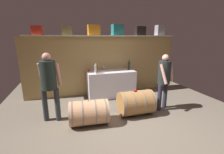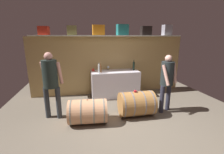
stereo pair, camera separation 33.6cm
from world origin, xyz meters
The scene contains 20 objects.
ground_plane centered at (0.00, 0.63, -0.01)m, with size 6.42×8.25×0.02m, color #645A4D.
back_wall_panel centered at (0.00, 2.52, 0.97)m, with size 5.22×0.10×1.94m, color tan.
high_shelf_board centered at (0.00, 2.37, 1.96)m, with size 4.80×0.40×0.03m, color silver.
toolcase_red centered at (-1.99, 2.37, 2.10)m, with size 0.28×0.27×0.25m, color red.
toolcase_olive centered at (-1.18, 2.37, 2.11)m, with size 0.28×0.22×0.28m, color olive.
toolcase_orange centered at (-0.37, 2.37, 2.13)m, with size 0.37×0.21×0.31m, color orange.
toolcase_teal centered at (0.40, 2.37, 2.15)m, with size 0.36×0.24×0.34m, color #207575.
toolcase_black centered at (1.22, 2.37, 2.12)m, with size 0.34×0.25×0.30m, color black.
toolcase_grey centered at (1.99, 2.37, 2.15)m, with size 0.28×0.22×0.35m, color gray.
work_cabinet centered at (0.11, 2.13, 0.42)m, with size 1.54×0.67×0.85m, color white.
wine_bottle_clear centered at (-0.44, 1.91, 1.00)m, with size 0.07×0.07×0.32m.
wine_bottle_amber centered at (-0.38, 2.02, 0.97)m, with size 0.07×0.07×0.28m.
wine_bottle_dark centered at (0.75, 2.16, 1.00)m, with size 0.07×0.07×0.35m.
wine_glass centered at (-0.07, 2.38, 0.94)m, with size 0.08×0.08×0.14m.
red_funnel centered at (-0.58, 2.31, 0.90)m, with size 0.11×0.11×0.11m, color red.
wine_barrel_near centered at (0.34, 0.70, 0.31)m, with size 0.86×0.63×0.62m.
wine_barrel_far centered at (-0.87, 0.57, 0.28)m, with size 0.90×0.63×0.57m.
tasting_cup centered at (0.29, 0.70, 0.64)m, with size 0.07×0.07×0.04m, color red.
winemaker_pouring centered at (-1.68, 0.99, 0.98)m, with size 0.51×0.43×1.59m.
visitor_tasting centered at (1.15, 0.75, 0.92)m, with size 0.48×0.44×1.49m.
Camera 2 is at (-0.99, -2.72, 1.91)m, focal length 25.11 mm.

